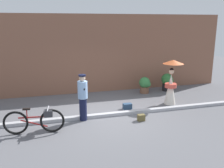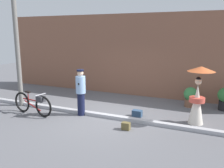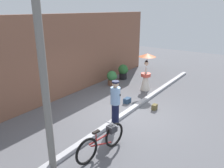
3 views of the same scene
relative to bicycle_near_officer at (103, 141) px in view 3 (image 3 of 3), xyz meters
The scene contains 11 objects.
ground_plane 2.60m from the bicycle_near_officer, 17.55° to the left, with size 30.00×30.00×0.00m, color slate.
building_wall 5.16m from the bicycle_near_officer, 60.38° to the left, with size 14.00×0.40×3.74m, color brown.
sidewalk_curb 2.59m from the bicycle_near_officer, 17.55° to the left, with size 14.00×0.20×0.12m, color #B2B2B7.
bicycle_near_officer is the anchor object (origin of this frame).
person_officer 1.77m from the bicycle_near_officer, 22.80° to the left, with size 0.34×0.38×1.64m.
person_with_parasol 5.63m from the bicycle_near_officer, 15.09° to the left, with size 0.85×0.85×1.87m.
potted_plant_by_door 6.00m from the bicycle_near_officer, 33.12° to the left, with size 0.55×0.54×0.79m.
potted_plant_small 7.12m from the bicycle_near_officer, 28.23° to the left, with size 0.58×0.57×0.87m.
backpack_on_pavement 3.53m from the bicycle_near_officer, ahead, with size 0.25×0.17×0.23m.
backpack_spare 3.71m from the bicycle_near_officer, 20.99° to the left, with size 0.34×0.22×0.22m.
utility_pole 2.44m from the bicycle_near_officer, 151.24° to the left, with size 0.18×0.18×4.80m, color slate.
Camera 3 is at (-6.65, -4.12, 3.96)m, focal length 35.34 mm.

